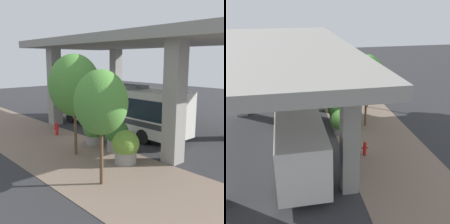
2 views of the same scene
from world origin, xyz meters
The scene contains 10 objects.
ground_plane centered at (0.00, 0.00, 0.00)m, with size 80.00×80.00×0.00m, color #2D2D30.
sidewalk_strip centered at (-3.00, 0.00, 0.01)m, with size 6.00×40.00×0.02m.
overpass centered at (4.00, 0.00, 6.27)m, with size 9.40×20.36×7.12m.
bus centered at (2.98, 1.24, 1.99)m, with size 2.81×12.72×3.67m.
fire_hydrant centered at (-1.38, 2.81, 0.50)m, with size 0.47×0.23×1.00m.
planter_front centered at (-1.52, -4.62, 0.91)m, with size 1.47×1.47×1.82m.
planter_middle centered at (-0.53, -2.80, 1.00)m, with size 1.48×1.48×1.94m.
planter_back centered at (-0.51, -0.74, 0.97)m, with size 1.66×1.66×1.95m.
street_tree_near centered at (-2.73, -1.70, 4.06)m, with size 2.92×2.92×5.81m.
street_tree_far centered at (-4.14, -5.79, 3.68)m, with size 2.32×2.32×5.09m.
Camera 2 is at (3.61, 18.64, 9.88)m, focal length 45.00 mm.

